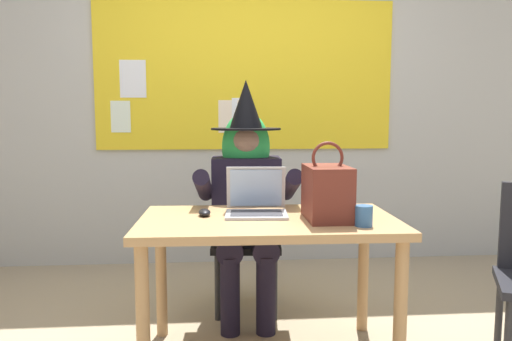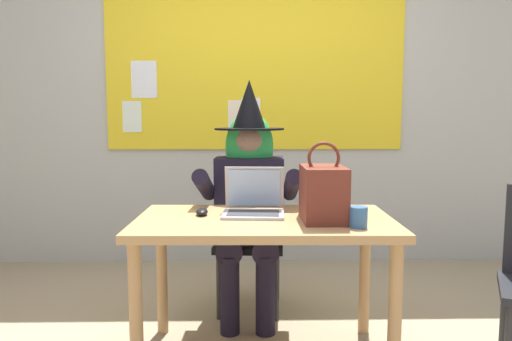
# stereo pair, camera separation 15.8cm
# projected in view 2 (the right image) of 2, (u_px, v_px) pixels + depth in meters

# --- Properties ---
(wall_back_bulletin) EXTENTS (6.55, 1.86, 2.67)m
(wall_back_bulletin) POSITION_uv_depth(u_px,v_px,m) (255.00, 100.00, 3.95)
(wall_back_bulletin) COLOR #B2B2AD
(wall_back_bulletin) RESTS_ON ground
(desk_main) EXTENTS (1.27, 0.73, 0.72)m
(desk_main) POSITION_uv_depth(u_px,v_px,m) (264.00, 238.00, 2.37)
(desk_main) COLOR tan
(desk_main) RESTS_ON ground
(chair_at_desk) EXTENTS (0.45, 0.45, 0.90)m
(chair_at_desk) POSITION_uv_depth(u_px,v_px,m) (250.00, 228.00, 3.09)
(chair_at_desk) COLOR black
(chair_at_desk) RESTS_ON ground
(person_costumed) EXTENTS (0.61, 0.69, 1.44)m
(person_costumed) POSITION_uv_depth(u_px,v_px,m) (249.00, 187.00, 2.94)
(person_costumed) COLOR black
(person_costumed) RESTS_ON ground
(laptop) EXTENTS (0.32, 0.28, 0.24)m
(laptop) POSITION_uv_depth(u_px,v_px,m) (254.00, 204.00, 2.45)
(laptop) COLOR #B7B7BC
(laptop) RESTS_ON desk_main
(computer_mouse) EXTENTS (0.07, 0.11, 0.03)m
(computer_mouse) POSITION_uv_depth(u_px,v_px,m) (202.00, 212.00, 2.42)
(computer_mouse) COLOR black
(computer_mouse) RESTS_ON desk_main
(handbag) EXTENTS (0.20, 0.30, 0.38)m
(handbag) POSITION_uv_depth(u_px,v_px,m) (323.00, 193.00, 2.29)
(handbag) COLOR maroon
(handbag) RESTS_ON desk_main
(coffee_mug) EXTENTS (0.08, 0.08, 0.09)m
(coffee_mug) POSITION_uv_depth(u_px,v_px,m) (358.00, 217.00, 2.15)
(coffee_mug) COLOR #336099
(coffee_mug) RESTS_ON desk_main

